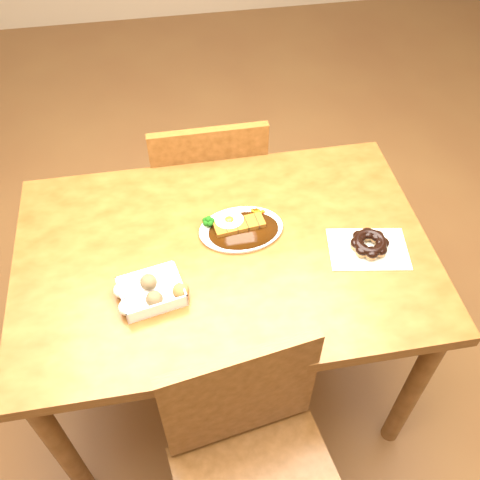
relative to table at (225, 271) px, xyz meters
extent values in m
plane|color=brown|center=(0.00, 0.00, -0.65)|extent=(6.00, 6.00, 0.00)
cube|color=#4F2C0F|center=(0.00, 0.00, 0.08)|extent=(1.20, 0.80, 0.04)
cylinder|color=#4F2C0F|center=(-0.54, -0.34, -0.30)|extent=(0.06, 0.06, 0.71)
cylinder|color=#4F2C0F|center=(0.54, -0.34, -0.30)|extent=(0.06, 0.06, 0.71)
cylinder|color=#4F2C0F|center=(-0.54, 0.34, -0.30)|extent=(0.06, 0.06, 0.71)
cylinder|color=#4F2C0F|center=(0.54, 0.34, -0.30)|extent=(0.06, 0.06, 0.71)
cube|color=#4F2C0F|center=(0.01, 0.60, -0.22)|extent=(0.42, 0.42, 0.04)
cylinder|color=#4F2C0F|center=(0.18, 0.77, -0.45)|extent=(0.04, 0.04, 0.41)
cylinder|color=#4F2C0F|center=(-0.16, 0.77, -0.45)|extent=(0.04, 0.04, 0.41)
cylinder|color=#4F2C0F|center=(0.18, 0.43, -0.45)|extent=(0.04, 0.04, 0.41)
cylinder|color=#4F2C0F|center=(-0.16, 0.43, -0.45)|extent=(0.04, 0.04, 0.41)
cube|color=#4F2C0F|center=(0.01, 0.41, 0.02)|extent=(0.40, 0.03, 0.40)
cylinder|color=#4F2C0F|center=(0.15, -0.41, -0.45)|extent=(0.04, 0.04, 0.41)
cube|color=#4F2C0F|center=(-0.02, -0.41, 0.02)|extent=(0.40, 0.09, 0.40)
ellipsoid|color=white|center=(0.06, 0.07, 0.10)|extent=(0.26, 0.19, 0.01)
ellipsoid|color=black|center=(0.07, 0.05, 0.11)|extent=(0.22, 0.16, 0.01)
cube|color=#6B380C|center=(0.06, 0.07, 0.12)|extent=(0.15, 0.07, 0.02)
ellipsoid|color=white|center=(0.03, 0.09, 0.13)|extent=(0.09, 0.08, 0.01)
ellipsoid|color=#FFB214|center=(0.03, 0.09, 0.13)|extent=(0.03, 0.03, 0.02)
cube|color=white|center=(-0.21, -0.13, 0.12)|extent=(0.19, 0.16, 0.04)
ellipsoid|color=beige|center=(-0.28, -0.17, 0.12)|extent=(0.05, 0.05, 0.04)
ellipsoid|color=black|center=(-0.21, -0.16, 0.12)|extent=(0.05, 0.05, 0.04)
ellipsoid|color=brown|center=(-0.14, -0.14, 0.12)|extent=(0.05, 0.05, 0.04)
ellipsoid|color=beige|center=(-0.29, -0.11, 0.12)|extent=(0.05, 0.05, 0.04)
ellipsoid|color=black|center=(-0.22, -0.10, 0.12)|extent=(0.05, 0.05, 0.04)
cube|color=silver|center=(0.41, -0.07, 0.10)|extent=(0.25, 0.19, 0.00)
torus|color=olive|center=(0.41, -0.07, 0.12)|extent=(0.12, 0.12, 0.04)
torus|color=black|center=(0.41, -0.07, 0.13)|extent=(0.11, 0.11, 0.03)
camera|label=1|loc=(-0.12, -0.99, 1.28)|focal=40.00mm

